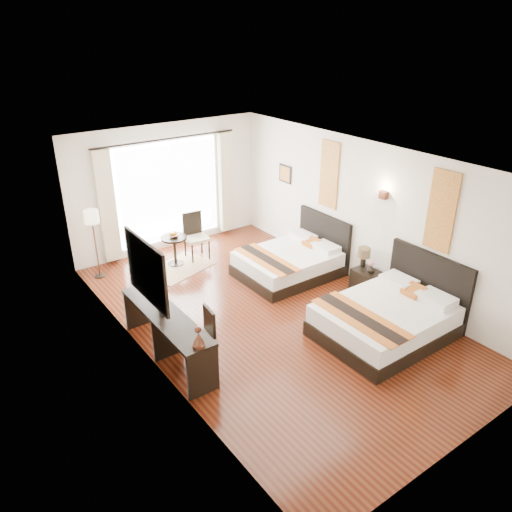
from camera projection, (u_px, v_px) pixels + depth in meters
floor at (270, 315)px, 8.84m from camera, size 4.50×7.50×0.01m
ceiling at (272, 160)px, 7.65m from camera, size 4.50×7.50×0.02m
wall_headboard at (365, 215)px, 9.43m from camera, size 0.01×7.50×2.80m
wall_desk at (145, 280)px, 7.06m from camera, size 0.01×7.50×2.80m
wall_window at (168, 187)px, 10.99m from camera, size 4.50×0.01×2.80m
wall_entry at (476, 354)px, 5.49m from camera, size 4.50×0.01×2.80m
window_glass at (169, 192)px, 11.02m from camera, size 2.40×0.02×2.20m
sheer_curtain at (170, 193)px, 10.98m from camera, size 2.30×0.02×2.10m
drape_left at (107, 207)px, 10.19m from camera, size 0.35×0.14×2.35m
drape_right at (226, 183)px, 11.72m from camera, size 0.35×0.14×2.35m
art_panel_near at (441, 211)px, 8.01m from camera, size 0.03×0.50×1.35m
art_panel_far at (329, 175)px, 9.93m from camera, size 0.03×0.50×1.35m
wall_sconce at (383, 195)px, 8.86m from camera, size 0.10×0.14×0.14m
mirror_frame at (146, 271)px, 6.98m from camera, size 0.04×1.25×0.95m
mirror_glass at (148, 271)px, 7.00m from camera, size 0.01×1.12×0.82m
bed_near at (388, 317)px, 8.19m from camera, size 2.15×1.67×1.21m
bed_far at (291, 261)px, 10.16m from camera, size 1.97×1.54×1.11m
nightstand at (366, 282)px, 9.46m from camera, size 0.40×0.50×0.48m
table_lamp at (364, 254)px, 9.36m from camera, size 0.24×0.24×0.38m
vase at (371, 268)px, 9.24m from camera, size 0.18×0.18×0.15m
console_desk at (167, 335)px, 7.60m from camera, size 0.50×2.20×0.76m
television at (155, 292)px, 7.61m from camera, size 0.39×0.76×0.45m
bronze_figurine at (198, 338)px, 6.65m from camera, size 0.23×0.23×0.27m
desk_chair at (201, 345)px, 7.56m from camera, size 0.45×0.45×0.87m
floor_lamp at (92, 222)px, 9.67m from camera, size 0.29×0.29×1.43m
side_table at (175, 251)px, 10.56m from camera, size 0.55×0.55×0.64m
fruit_bowl at (174, 236)px, 10.40m from camera, size 0.24×0.24×0.05m
window_chair at (197, 245)px, 10.87m from camera, size 0.51×0.51×1.01m
jute_rug at (179, 268)px, 10.52m from camera, size 1.57×1.28×0.01m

